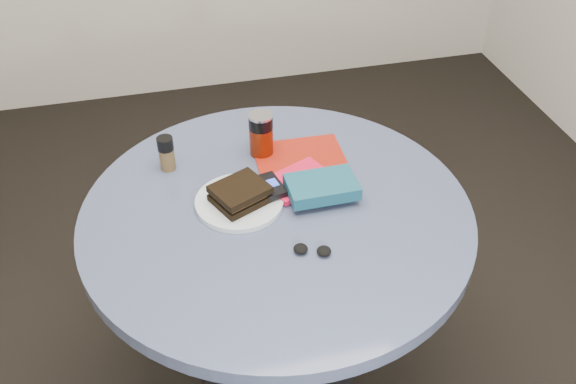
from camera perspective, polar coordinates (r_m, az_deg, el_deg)
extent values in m
plane|color=black|center=(2.19, -0.79, -16.60)|extent=(4.00, 4.00, 0.00)
cylinder|color=black|center=(2.18, -0.80, -16.37)|extent=(0.48, 0.48, 0.03)
cylinder|color=black|center=(1.90, -0.89, -10.27)|extent=(0.11, 0.11, 0.68)
cylinder|color=#3B4462|center=(1.64, -1.02, -2.05)|extent=(1.00, 1.00, 0.04)
cylinder|color=silver|center=(1.65, -4.35, -0.89)|extent=(0.26, 0.26, 0.01)
cube|color=black|center=(1.63, -4.25, -0.54)|extent=(0.17, 0.16, 0.02)
cube|color=#3A2916|center=(1.62, -4.28, -0.15)|extent=(0.15, 0.14, 0.01)
cube|color=black|center=(1.61, -4.30, 0.23)|extent=(0.17, 0.16, 0.02)
cylinder|color=#601704|center=(1.80, -2.39, 4.59)|extent=(0.09, 0.09, 0.09)
cylinder|color=black|center=(1.77, -2.44, 6.22)|extent=(0.09, 0.09, 0.04)
cylinder|color=silver|center=(1.76, -2.46, 6.78)|extent=(0.09, 0.09, 0.01)
cylinder|color=brown|center=(1.78, -10.68, 2.92)|extent=(0.05, 0.05, 0.06)
cylinder|color=black|center=(1.75, -10.87, 4.25)|extent=(0.05, 0.05, 0.04)
cube|color=maroon|center=(1.80, 1.06, 3.09)|extent=(0.25, 0.19, 0.00)
cube|color=red|center=(1.70, 0.90, 1.03)|extent=(0.21, 0.18, 0.01)
cube|color=navy|center=(1.65, 3.02, 0.47)|extent=(0.18, 0.12, 0.03)
cube|color=black|center=(1.66, -1.58, 0.52)|extent=(0.08, 0.11, 0.02)
cube|color=blue|center=(1.66, -1.59, 0.77)|extent=(0.04, 0.04, 0.00)
ellipsoid|color=black|center=(1.51, 1.13, -5.07)|extent=(0.05, 0.05, 0.02)
ellipsoid|color=black|center=(1.51, 3.21, -5.27)|extent=(0.05, 0.05, 0.02)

